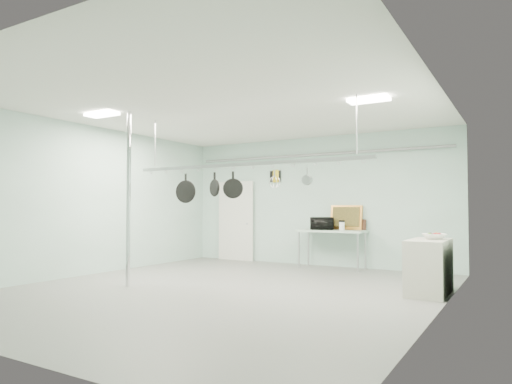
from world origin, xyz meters
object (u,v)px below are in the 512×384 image
Objects in this scene: side_cabinet at (429,267)px; coffee_canister at (342,226)px; pot_rack at (243,163)px; skillet_left at (186,189)px; prep_table at (332,233)px; fruit_bowl at (434,236)px; chrome_pole at (128,198)px; skillet_right at (233,185)px; skillet_mid at (215,184)px; microwave at (322,223)px.

coffee_canister is at bearing 136.41° from side_cabinet.
skillet_left is (-1.31, 0.00, -0.43)m from pot_rack.
prep_table is 1.33× the size of side_cabinet.
side_cabinet is at bearing -40.79° from prep_table.
chrome_pole is at bearing -156.58° from fruit_bowl.
skillet_right is at bearing -7.59° from skillet_left.
pot_rack is 12.47× the size of fruit_bowl.
coffee_canister is at bearing 48.64° from skillet_right.
chrome_pole is 8.31× the size of fruit_bowl.
skillet_left is 1.10m from skillet_right.
chrome_pole reaches higher than coffee_canister.
microwave is at bearing 101.43° from skillet_mid.
side_cabinet is 2.67× the size of skillet_mid.
chrome_pole reaches higher than skillet_right.
side_cabinet is at bearing -43.59° from coffee_canister.
microwave is at bearing 56.72° from skillet_right.
skillet_right reaches higher than microwave.
skillet_mid and skillet_right have the same top height.
skillet_left is at bearing 56.53° from chrome_pole.
chrome_pole is 1.10m from skillet_left.
skillet_left is at bearing 180.00° from pot_rack.
skillet_mid is at bearing -107.15° from prep_table.
prep_table is 3.57× the size of skillet_mid.
chrome_pole reaches higher than fruit_bowl.
microwave is (-0.22, -0.03, 0.22)m from prep_table.
fruit_bowl is 0.86× the size of skillet_mid.
microwave is 3.38m from skillet_right.
prep_table is (2.30, 4.20, -0.77)m from chrome_pole.
chrome_pole is 16.79× the size of coffee_canister.
fruit_bowl is at bearing 8.28° from skillet_left.
skillet_right is at bearing -160.80° from side_cabinet.
prep_table is at bearing 97.97° from skillet_mid.
microwave reaches higher than side_cabinet.
skillet_left is (-4.32, -1.23, 0.85)m from fruit_bowl.
pot_rack is 3.56m from coffee_canister.
side_cabinet is 0.52m from fruit_bowl.
skillet_mid is (-0.80, -3.27, 0.81)m from microwave.
skillet_left is (-1.48, -3.27, 0.74)m from microwave.
prep_table is at bearing 171.33° from microwave.
fruit_bowl is (2.84, -2.04, -0.11)m from microwave.
prep_table is 0.31m from coffee_canister.
skillet_right is (-3.22, -1.23, 0.89)m from fruit_bowl.
skillet_right is (1.10, 0.00, 0.04)m from skillet_left.
skillet_left and skillet_right have the same top height.
microwave is 2.80× the size of coffee_canister.
side_cabinet is at bearing 20.45° from pot_rack.
microwave is 0.48m from coffee_canister.
pot_rack is at bearing -159.55° from side_cabinet.
chrome_pole reaches higher than skillet_mid.
skillet_right reaches higher than side_cabinet.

